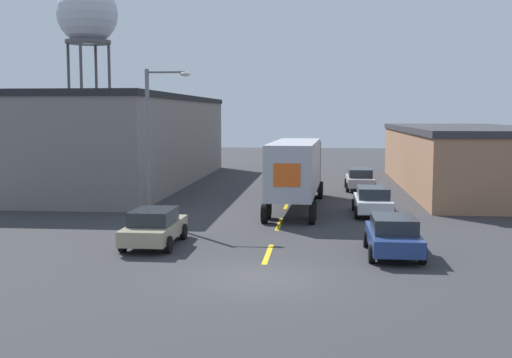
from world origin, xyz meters
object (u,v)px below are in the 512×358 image
at_px(street_lamp, 153,134).
at_px(parked_car_right_mid, 373,200).
at_px(semi_truck, 297,167).
at_px(parked_car_right_near, 393,235).
at_px(parked_car_right_far, 360,179).
at_px(water_tower, 87,16).
at_px(parked_car_left_near, 154,227).

bearing_deg(street_lamp, parked_car_right_mid, 16.09).
distance_m(semi_truck, street_lamp, 8.98).
bearing_deg(semi_truck, parked_car_right_mid, -26.69).
distance_m(parked_car_right_near, parked_car_right_far, 20.94).
bearing_deg(water_tower, parked_car_right_far, -32.84).
bearing_deg(parked_car_right_near, parked_car_right_mid, 90.00).
height_order(parked_car_right_mid, parked_car_right_far, same).
relative_size(parked_car_left_near, street_lamp, 0.59).
bearing_deg(semi_truck, water_tower, 132.32).
height_order(parked_car_right_near, parked_car_right_far, same).
xyz_separation_m(parked_car_left_near, parked_car_right_far, (9.45, 20.10, 0.00)).
distance_m(parked_car_right_mid, parked_car_left_near, 12.95).
bearing_deg(parked_car_right_far, semi_truck, -114.45).
relative_size(parked_car_right_mid, parked_car_right_near, 1.00).
bearing_deg(parked_car_left_near, parked_car_right_near, -5.08).
relative_size(parked_car_right_mid, parked_car_left_near, 1.00).
height_order(semi_truck, street_lamp, street_lamp).
distance_m(semi_truck, water_tower, 35.51).
distance_m(parked_car_left_near, water_tower, 42.31).
height_order(parked_car_right_far, street_lamp, street_lamp).
distance_m(semi_truck, parked_car_left_near, 12.44).
bearing_deg(semi_truck, parked_car_right_near, -68.89).
bearing_deg(parked_car_right_mid, water_tower, 132.62).
distance_m(parked_car_right_mid, parked_car_right_far, 11.25).
bearing_deg(parked_car_right_far, parked_car_right_mid, -90.00).
bearing_deg(parked_car_right_near, street_lamp, 149.13).
bearing_deg(parked_car_right_far, water_tower, 147.16).
bearing_deg(parked_car_left_near, semi_truck, 64.26).
relative_size(semi_truck, parked_car_right_near, 2.82).
bearing_deg(parked_car_left_near, water_tower, 113.70).
bearing_deg(parked_car_right_near, parked_car_right_far, 90.00).
bearing_deg(parked_car_right_mid, semi_truck, 151.07).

